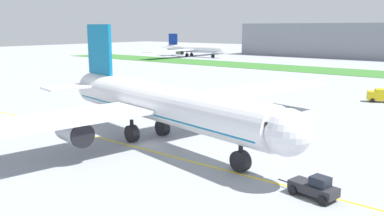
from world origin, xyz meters
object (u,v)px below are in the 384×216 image
(airliner_foreground, at_px, (157,103))
(service_truck_baggage_loader, at_px, (383,95))
(pushback_tug, at_px, (315,187))
(ground_crew_wingwalker_port, at_px, (76,132))
(parked_airliner_far_left, at_px, (192,49))

(airliner_foreground, relative_size, service_truck_baggage_loader, 11.51)
(pushback_tug, relative_size, ground_crew_wingwalker_port, 3.80)
(service_truck_baggage_loader, bearing_deg, airliner_foreground, -107.24)
(airliner_foreground, xyz_separation_m, pushback_tug, (24.67, -4.63, -4.53))
(airliner_foreground, distance_m, parked_airliner_far_left, 170.36)
(service_truck_baggage_loader, relative_size, parked_airliner_far_left, 0.10)
(airliner_foreground, xyz_separation_m, ground_crew_wingwalker_port, (-10.02, -6.34, -4.51))
(airliner_foreground, bearing_deg, ground_crew_wingwalker_port, -147.70)
(pushback_tug, distance_m, service_truck_baggage_loader, 58.17)
(airliner_foreground, relative_size, pushback_tug, 11.84)
(service_truck_baggage_loader, bearing_deg, ground_crew_wingwalker_port, -114.05)
(ground_crew_wingwalker_port, xyz_separation_m, service_truck_baggage_loader, (26.45, 59.29, 0.54))
(ground_crew_wingwalker_port, bearing_deg, parked_airliner_far_left, 123.03)
(airliner_foreground, distance_m, pushback_tug, 25.51)
(pushback_tug, height_order, service_truck_baggage_loader, service_truck_baggage_loader)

